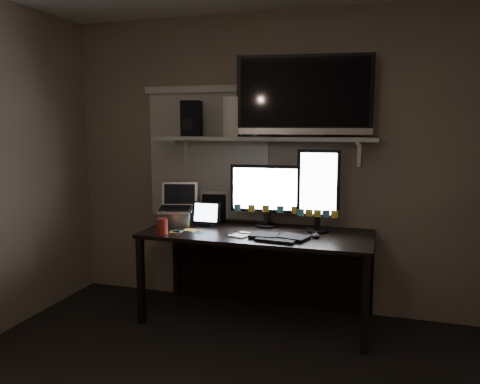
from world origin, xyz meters
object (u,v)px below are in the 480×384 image
at_px(laptop, 175,205).
at_px(cup, 162,226).
at_px(mouse, 316,236).
at_px(tv, 304,96).
at_px(monitor_landscape, 266,195).
at_px(speaker, 192,119).
at_px(monitor_portrait, 318,190).
at_px(tablet, 207,214).
at_px(keyboard, 278,237).
at_px(desk, 261,250).
at_px(game_console, 233,117).

height_order(laptop, cup, laptop).
relative_size(mouse, tv, 0.09).
bearing_deg(tv, cup, -162.41).
bearing_deg(monitor_landscape, speaker, 179.66).
relative_size(laptop, cup, 2.81).
bearing_deg(laptop, mouse, -20.58).
xyz_separation_m(monitor_portrait, cup, (-1.15, -0.43, -0.27)).
xyz_separation_m(monitor_portrait, mouse, (0.01, -0.21, -0.32)).
distance_m(tablet, tv, 1.25).
relative_size(tv, speaker, 3.59).
relative_size(monitor_landscape, keyboard, 1.36).
xyz_separation_m(keyboard, tv, (0.12, 0.35, 1.05)).
distance_m(desk, keyboard, 0.39).
bearing_deg(monitor_landscape, tv, -9.51).
xyz_separation_m(monitor_portrait, tv, (-0.13, 0.04, 0.73)).
xyz_separation_m(monitor_landscape, cup, (-0.71, -0.50, -0.20)).
bearing_deg(monitor_portrait, desk, -176.91).
bearing_deg(game_console, laptop, -178.98).
distance_m(monitor_landscape, laptop, 0.78).
height_order(monitor_portrait, cup, monitor_portrait).
bearing_deg(cup, keyboard, 7.82).
relative_size(tablet, game_console, 0.76).
distance_m(monitor_portrait, game_console, 0.92).
bearing_deg(mouse, monitor_portrait, 78.76).
xyz_separation_m(monitor_portrait, keyboard, (-0.25, -0.31, -0.32)).
bearing_deg(keyboard, cup, -165.66).
bearing_deg(monitor_portrait, cup, -160.35).
height_order(mouse, cup, cup).
xyz_separation_m(monitor_landscape, monitor_portrait, (0.44, -0.07, 0.07)).
bearing_deg(cup, tv, 24.84).
bearing_deg(tablet, laptop, -174.54).
distance_m(tv, speaker, 0.96).
bearing_deg(cup, tablet, 58.35).
height_order(monitor_landscape, cup, monitor_landscape).
relative_size(desk, keyboard, 4.03).
height_order(tablet, tv, tv).
relative_size(monitor_portrait, tv, 0.63).
xyz_separation_m(tablet, speaker, (-0.16, 0.10, 0.79)).
distance_m(monitor_landscape, mouse, 0.58).
distance_m(keyboard, tv, 1.11).
xyz_separation_m(game_console, speaker, (-0.37, -0.00, -0.01)).
bearing_deg(monitor_landscape, desk, -103.77).
height_order(desk, game_console, game_console).
bearing_deg(keyboard, monitor_landscape, 122.91).
distance_m(monitor_landscape, tv, 0.86).
bearing_deg(cup, mouse, 10.97).
bearing_deg(keyboard, tablet, 166.34).
bearing_deg(monitor_portrait, game_console, 175.84).
xyz_separation_m(monitor_landscape, keyboard, (0.19, -0.38, -0.25)).
distance_m(keyboard, mouse, 0.28).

